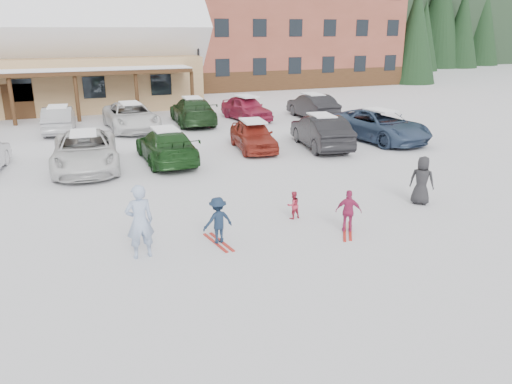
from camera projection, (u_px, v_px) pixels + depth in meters
name	position (u px, v px, depth m)	size (l,w,h in m)	color
ground	(259.00, 239.00, 13.64)	(160.00, 160.00, 0.00)	silver
lamp_post	(199.00, 58.00, 36.20)	(0.50, 0.25, 5.96)	black
conifer_1	(416.00, 20.00, 50.43)	(4.84, 4.84, 11.22)	black
conifer_3	(157.00, 32.00, 53.01)	(3.96, 3.96, 9.18)	black
conifer_4	(371.00, 19.00, 64.10)	(5.06, 5.06, 11.73)	black
adult_skier	(140.00, 222.00, 12.26)	(0.69, 0.46, 1.90)	#95ABCF
toddler_red	(293.00, 205.00, 14.96)	(0.42, 0.33, 0.86)	#B22B42
child_navy	(218.00, 220.00, 13.17)	(0.83, 0.48, 1.28)	#14243A
skis_child_navy	(218.00, 242.00, 13.37)	(0.20, 1.40, 0.03)	#AB1F18
child_magenta	(349.00, 211.00, 13.91)	(0.72, 0.30, 1.23)	#A72758
skis_child_magenta	(347.00, 231.00, 14.10)	(0.20, 1.40, 0.03)	#AB1F18
bystander_dark	(422.00, 180.00, 16.11)	(0.78, 0.51, 1.59)	black
parked_car_2	(85.00, 151.00, 20.15)	(2.50, 5.43, 1.51)	silver
parked_car_3	(166.00, 146.00, 21.24)	(2.00, 4.92, 1.43)	#183D17
parked_car_4	(253.00, 135.00, 23.41)	(1.63, 4.06, 1.38)	maroon
parked_car_5	(321.00, 131.00, 23.80)	(1.66, 4.77, 1.57)	black
parked_car_6	(380.00, 125.00, 25.30)	(2.60, 5.63, 1.56)	#314361
parked_car_9	(59.00, 120.00, 27.28)	(1.52, 4.36, 1.44)	#9FA0A4
parked_car_10	(131.00, 116.00, 28.01)	(2.52, 5.46, 1.52)	white
parked_car_11	(193.00, 111.00, 29.75)	(2.19, 5.38, 1.56)	#1C381A
parked_car_12	(246.00, 108.00, 31.05)	(1.75, 4.35, 1.48)	#A22444
parked_car_13	(313.00, 106.00, 31.61)	(1.62, 4.64, 1.53)	black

